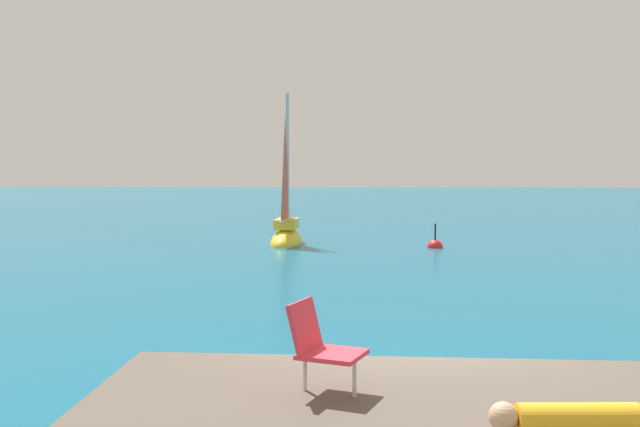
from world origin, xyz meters
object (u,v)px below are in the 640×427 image
(sailboat_near, at_px, (286,235))
(marker_buoy, at_px, (435,247))
(person_sunbather, at_px, (595,420))
(beach_chair, at_px, (320,343))

(sailboat_near, bearing_deg, marker_buoy, -98.39)
(person_sunbather, height_order, marker_buoy, person_sunbather)
(sailboat_near, xyz_separation_m, marker_buoy, (5.31, -1.25, -0.32))
(person_sunbather, xyz_separation_m, beach_chair, (-2.05, 0.98, 0.33))
(sailboat_near, distance_m, beach_chair, 20.82)
(sailboat_near, xyz_separation_m, person_sunbather, (3.61, -21.71, 0.76))
(beach_chair, relative_size, marker_buoy, 0.71)
(sailboat_near, distance_m, marker_buoy, 5.47)
(beach_chair, bearing_deg, person_sunbather, -3.14)
(person_sunbather, relative_size, beach_chair, 2.21)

